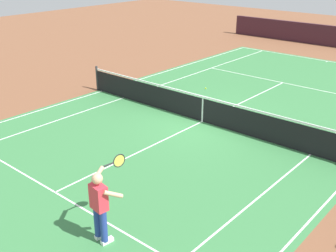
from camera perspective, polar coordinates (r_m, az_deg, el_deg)
The scene contains 6 objects.
ground_plane at distance 15.33m, azimuth 4.69°, elevation 0.62°, with size 60.00×60.00×0.00m, color brown.
court_slab at distance 15.33m, azimuth 4.69°, elevation 0.62°, with size 24.20×11.40×0.00m, color #387A42.
court_line_markings at distance 15.33m, azimuth 4.69°, elevation 0.63°, with size 23.85×11.05×0.01m.
tennis_net at distance 15.15m, azimuth 4.75°, elevation 2.34°, with size 0.10×11.70×1.08m.
tennis_player_near at distance 8.92m, azimuth -9.20°, elevation -10.37°, with size 1.12×0.77×1.70m.
tennis_ball at distance 18.99m, azimuth 5.14°, elevation 5.13°, with size 0.07×0.07×0.07m, color #CCE01E.
Camera 1 is at (11.55, 8.27, 5.76)m, focal length 44.79 mm.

